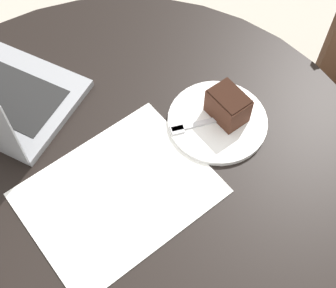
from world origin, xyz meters
TOP-DOWN VIEW (x-y plane):
  - dining_table at (0.00, 0.00)m, footprint 1.14×1.14m
  - paper_document at (-0.01, -0.01)m, footprint 0.46×0.43m
  - plate at (0.23, -0.15)m, footprint 0.22×0.22m
  - cake_slice at (0.24, -0.16)m, footprint 0.10×0.10m
  - fork at (0.20, -0.12)m, footprint 0.12×0.15m

SIDE VIEW (x-z plane):
  - dining_table at x=0.00m, z-range 0.25..1.02m
  - paper_document at x=-0.01m, z-range 0.78..0.78m
  - plate at x=0.23m, z-range 0.78..0.79m
  - fork at x=0.20m, z-range 0.79..0.79m
  - cake_slice at x=0.24m, z-range 0.79..0.86m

